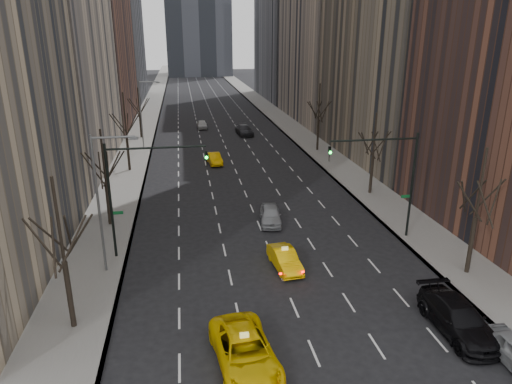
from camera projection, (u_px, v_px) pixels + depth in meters
name	position (u px, v px, depth m)	size (l,w,h in m)	color
ground	(314.00, 353.00, 22.29)	(400.00, 400.00, 0.00)	black
sidewalk_left	(147.00, 118.00, 85.75)	(4.50, 320.00, 0.15)	slate
sidewalk_right	(275.00, 114.00, 89.47)	(4.50, 320.00, 0.15)	slate
tree_lw_a	(65.00, 263.00, 22.95)	(3.36, 3.50, 8.28)	black
tree_lw_b	(106.00, 182.00, 36.07)	(3.36, 3.50, 7.82)	black
tree_lw_c	(127.00, 136.00, 50.90)	(3.36, 3.50, 8.74)	black
tree_lw_d	(140.00, 115.00, 67.86)	(3.36, 3.50, 7.36)	black
tree_rw_a	(475.00, 219.00, 28.45)	(3.36, 3.50, 8.28)	black
tree_rw_b	(373.00, 157.00, 43.44)	(3.36, 3.50, 7.82)	black
tree_rw_c	(319.00, 121.00, 60.14)	(3.36, 3.50, 8.74)	black
traffic_mast_left	(135.00, 182.00, 30.33)	(6.69, 0.39, 8.00)	black
traffic_mast_right	(392.00, 170.00, 33.09)	(6.69, 0.39, 8.00)	black
streetlight_near	(103.00, 191.00, 28.16)	(2.83, 0.22, 9.00)	slate
streetlight_far	(143.00, 107.00, 60.83)	(2.83, 0.22, 9.00)	slate
taxi_suv	(245.00, 352.00, 21.19)	(2.62, 5.69, 1.58)	yellow
taxi_sedan	(285.00, 259.00, 30.24)	(1.40, 4.01, 1.32)	#FFC005
silver_sedan_ahead	(270.00, 215.00, 37.56)	(1.70, 4.23, 1.44)	gray
parked_suv_black	(458.00, 318.00, 23.67)	(2.27, 5.59, 1.62)	black
far_taxi	(214.00, 159.00, 54.93)	(1.41, 4.05, 1.34)	#FFB605
far_suv_grey	(244.00, 130.00, 71.00)	(2.13, 5.25, 1.52)	#28282C
far_car_white	(202.00, 124.00, 75.94)	(1.60, 3.97, 1.35)	silver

